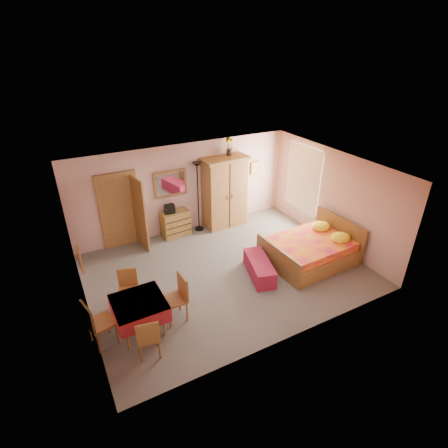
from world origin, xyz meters
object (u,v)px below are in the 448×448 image
bench (259,268)px  chair_south (148,336)px  sunflower_vase (229,146)px  floor_lamp (198,197)px  chair_north (128,291)px  bed (310,244)px  chair_west (101,322)px  wall_mirror (170,183)px  wardrobe (225,192)px  dining_table (140,316)px  chest_of_drawers (176,224)px  chair_east (174,299)px  stereo (170,209)px

bench → chair_south: 3.26m
sunflower_vase → bench: (-0.70, -2.83, -2.19)m
floor_lamp → chair_north: floor_lamp is taller
bed → chair_west: bearing=-178.3°
wall_mirror → wardrobe: size_ratio=0.44×
sunflower_vase → bed: sunflower_vase is taller
floor_lamp → bed: 3.42m
sunflower_vase → dining_table: 5.36m
chest_of_drawers → chair_west: size_ratio=0.80×
bed → sunflower_vase: bearing=102.5°
floor_lamp → dining_table: floor_lamp is taller
sunflower_vase → dining_table: size_ratio=0.54×
dining_table → chair_east: bearing=-1.1°
sunflower_vase → bed: bearing=-75.3°
bench → chair_west: (-3.74, -0.42, 0.29)m
floor_lamp → chair_west: 4.73m
chair_south → chair_west: size_ratio=0.87×
stereo → chair_west: (-2.53, -3.20, -0.38)m
chair_west → chest_of_drawers: bearing=126.6°
floor_lamp → chair_west: floor_lamp is taller
sunflower_vase → bed: size_ratio=0.24×
stereo → chair_south: 4.30m
bench → stereo: bearing=113.6°
floor_lamp → bed: size_ratio=0.98×
sunflower_vase → bed: (0.76, -2.90, -1.90)m
chest_of_drawers → dining_table: 3.76m
sunflower_vase → bench: size_ratio=0.41×
chair_east → wall_mirror: bearing=-22.8°
chest_of_drawers → sunflower_vase: (1.77, 0.05, 2.02)m
chair_south → floor_lamp: bearing=65.8°
wardrobe → chair_west: 5.32m
sunflower_vase → chair_east: bearing=-132.9°
wall_mirror → chair_north: bearing=-125.6°
dining_table → chair_east: 0.71m
chair_east → chest_of_drawers: bearing=-24.0°
wardrobe → chair_south: wardrobe is taller
wardrobe → chair_north: bearing=-149.1°
bed → chair_east: chair_east is taller
bed → chair_east: 3.81m
wardrobe → chest_of_drawers: bearing=174.8°
bench → chair_west: bearing=-173.6°
wardrobe → chair_north: wardrobe is taller
wardrobe → sunflower_vase: size_ratio=4.14×
wall_mirror → floor_lamp: (0.74, -0.19, -0.50)m
chest_of_drawers → chair_south: (-2.00, -3.86, 0.06)m
stereo → chair_south: size_ratio=0.31×
bed → dining_table: bed is taller
sunflower_vase → wardrobe: bearing=-152.3°
stereo → chair_east: stereo is taller
stereo → dining_table: bearing=-119.6°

